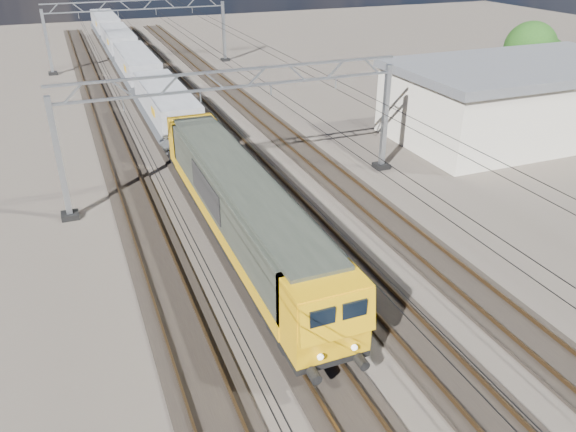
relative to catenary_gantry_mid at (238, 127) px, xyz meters
name	(u,v)px	position (x,y,z in m)	size (l,w,h in m)	color
ground	(263,219)	(0.00, -4.00, -3.91)	(160.00, 160.00, 0.00)	#28241E
track_outer_west	(149,239)	(-6.00, -4.00, -3.83)	(2.60, 140.00, 0.30)	black
track_loco	(227,225)	(-2.00, -4.00, -3.83)	(2.60, 140.00, 0.30)	black
track_inner_east	(298,212)	(2.00, -4.00, -3.83)	(2.60, 140.00, 0.30)	black
track_outer_east	(363,200)	(6.00, -4.00, -3.83)	(2.60, 140.00, 0.30)	black
catenary_gantry_mid	(238,127)	(0.00, 0.00, 0.00)	(19.90, 0.90, 7.11)	#9CA3AB
catenary_gantry_far	(139,31)	(0.00, 36.00, 0.00)	(19.90, 0.90, 7.11)	#9CA3AB
overhead_wires	(217,78)	(0.00, 4.00, 1.84)	(12.03, 140.00, 0.53)	black
locomotive	(240,206)	(-2.00, -6.53, -1.58)	(2.76, 21.10, 3.62)	black
hopper_wagon_lead	(167,108)	(-2.00, 11.16, -1.67)	(3.38, 13.00, 3.25)	black
hopper_wagon_mid	(137,68)	(-2.00, 25.36, -1.67)	(3.38, 13.00, 3.25)	black
hopper_wagon_third	(119,43)	(-2.00, 39.56, -1.67)	(3.38, 13.00, 3.25)	black
hopper_wagon_fourth	(106,25)	(-2.00, 53.76, -1.67)	(3.38, 13.00, 3.25)	black
industrial_shed	(519,99)	(22.00, 2.00, -1.18)	(18.60, 10.60, 5.40)	beige
tree_far	(534,50)	(30.32, 9.79, 0.40)	(5.07, 4.67, 6.76)	#321E16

